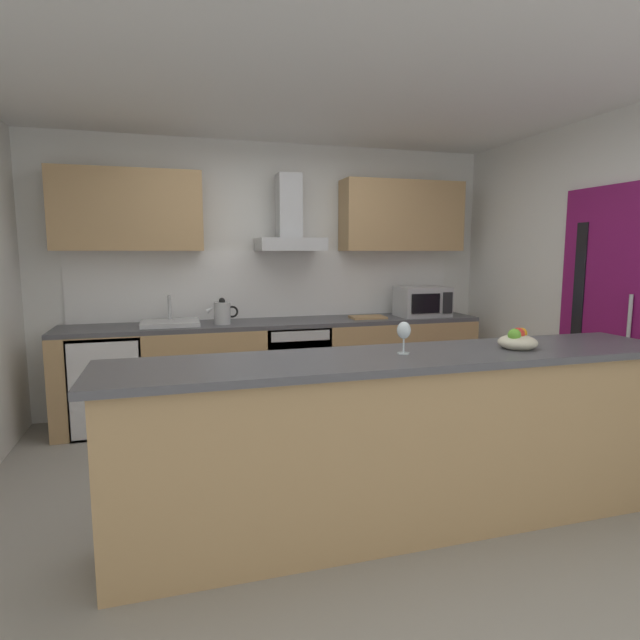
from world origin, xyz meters
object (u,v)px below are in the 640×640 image
refrigerator (109,382)px  range_hood (290,227)px  sink (170,322)px  wine_glass (404,331)px  kettle (222,313)px  oven (294,366)px  chopping_board (368,317)px  microwave (422,302)px  fruit_bowl (518,341)px

refrigerator → range_hood: 2.15m
sink → wine_glass: wine_glass is taller
refrigerator → kettle: 1.15m
refrigerator → oven: bearing=0.1°
sink → chopping_board: bearing=-1.1°
refrigerator → range_hood: (1.66, 0.13, 1.36)m
sink → microwave: bearing=-0.9°
refrigerator → chopping_board: 2.45m
oven → chopping_board: (0.75, -0.02, 0.45)m
sink → chopping_board: 1.87m
refrigerator → wine_glass: bearing=-51.1°
fruit_bowl → oven: bearing=109.8°
kettle → wine_glass: size_ratio=1.62×
wine_glass → fruit_bowl: size_ratio=0.81×
sink → chopping_board: size_ratio=1.47×
fruit_bowl → chopping_board: (-0.05, 2.20, -0.13)m
refrigerator → microwave: 3.06m
oven → kettle: (-0.67, -0.03, 0.55)m
microwave → kettle: bearing=-179.8°
range_hood → refrigerator: bearing=-175.4°
wine_glass → chopping_board: bearing=73.3°
refrigerator → range_hood: bearing=4.6°
microwave → wine_glass: (-1.24, -2.15, 0.07)m
sink → range_hood: bearing=6.0°
microwave → chopping_board: 0.61m
wine_glass → refrigerator: bearing=128.9°
kettle → microwave: bearing=0.2°
wine_glass → microwave: bearing=60.1°
kettle → fruit_bowl: 2.64m
refrigerator → microwave: bearing=-0.5°
sink → wine_glass: size_ratio=2.81×
kettle → fruit_bowl: bearing=-56.2°
range_hood → fruit_bowl: bearing=-71.2°
kettle → chopping_board: bearing=0.4°
range_hood → fruit_bowl: 2.59m
sink → range_hood: size_ratio=0.69×
oven → kettle: bearing=-177.1°
oven → range_hood: size_ratio=1.11×
fruit_bowl → sink: bearing=130.7°
refrigerator → fruit_bowl: fruit_bowl is taller
oven → range_hood: (0.00, 0.13, 1.33)m
oven → refrigerator: oven is taller
refrigerator → fruit_bowl: (2.46, -2.22, 0.62)m
kettle → fruit_bowl: kettle is taller
range_hood → chopping_board: range_hood is taller
refrigerator → fruit_bowl: size_ratio=3.86×
range_hood → chopping_board: size_ratio=2.12×
sink → fruit_bowl: (1.92, -2.23, 0.11)m
oven → fruit_bowl: size_ratio=3.64×
range_hood → oven: bearing=-90.0°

